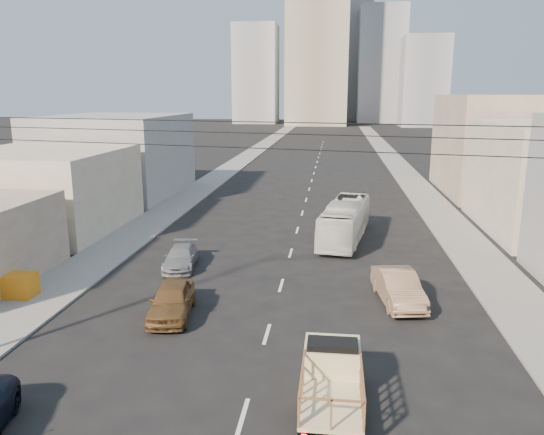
% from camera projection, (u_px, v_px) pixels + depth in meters
% --- Properties ---
extents(sidewalk_left, '(3.50, 180.00, 0.12)m').
position_uv_depth(sidewalk_left, '(243.00, 159.00, 84.01)').
color(sidewalk_left, slate).
rests_on(sidewalk_left, ground).
extents(sidewalk_right, '(3.50, 180.00, 0.12)m').
position_uv_depth(sidewalk_right, '(394.00, 161.00, 81.30)').
color(sidewalk_right, slate).
rests_on(sidewalk_right, ground).
extents(lane_dashes, '(0.15, 104.00, 0.01)m').
position_uv_depth(lane_dashes, '(313.00, 177.00, 66.22)').
color(lane_dashes, silver).
rests_on(lane_dashes, ground).
extents(flatbed_pickup, '(1.95, 4.41, 1.90)m').
position_uv_depth(flatbed_pickup, '(332.00, 376.00, 17.18)').
color(flatbed_pickup, beige).
rests_on(flatbed_pickup, ground).
extents(city_bus, '(3.91, 10.18, 2.77)m').
position_uv_depth(city_bus, '(345.00, 221.00, 37.17)').
color(city_bus, silver).
rests_on(city_bus, ground).
extents(sedan_brown, '(2.43, 4.74, 1.55)m').
position_uv_depth(sedan_brown, '(172.00, 300.00, 24.41)').
color(sedan_brown, brown).
rests_on(sedan_brown, ground).
extents(sedan_tan, '(2.44, 5.07, 1.60)m').
position_uv_depth(sedan_tan, '(398.00, 287.00, 25.95)').
color(sedan_tan, '#987659').
rests_on(sedan_tan, ground).
extents(sedan_grey, '(2.29, 4.49, 1.25)m').
position_uv_depth(sedan_grey, '(181.00, 257.00, 31.34)').
color(sedan_grey, gray).
rests_on(sedan_grey, ground).
extents(overhead_wires, '(23.01, 5.02, 0.72)m').
position_uv_depth(overhead_wires, '(236.00, 134.00, 14.39)').
color(overhead_wires, black).
rests_on(overhead_wires, ground).
extents(crate_stack, '(1.80, 1.20, 1.14)m').
position_uv_depth(crate_stack, '(17.00, 285.00, 26.56)').
color(crate_stack, orange).
rests_on(crate_stack, sidewalk_left).
extents(bldg_right_far, '(12.00, 16.00, 10.00)m').
position_uv_depth(bldg_right_far, '(506.00, 145.00, 54.08)').
color(bldg_right_far, gray).
rests_on(bldg_right_far, ground).
extents(bldg_left_mid, '(11.00, 12.00, 6.00)m').
position_uv_depth(bldg_left_mid, '(43.00, 191.00, 39.69)').
color(bldg_left_mid, '#BCAE98').
rests_on(bldg_left_mid, ground).
extents(bldg_left_far, '(12.00, 16.00, 8.00)m').
position_uv_depth(bldg_left_far, '(116.00, 155.00, 54.03)').
color(bldg_left_far, gray).
rests_on(bldg_left_far, ground).
extents(high_rise_tower, '(20.00, 20.00, 60.00)m').
position_uv_depth(high_rise_tower, '(318.00, 32.00, 173.06)').
color(high_rise_tower, gray).
rests_on(high_rise_tower, ground).
extents(midrise_ne, '(16.00, 16.00, 40.00)m').
position_uv_depth(midrise_ne, '(381.00, 66.00, 187.29)').
color(midrise_ne, '#919398').
rests_on(midrise_ne, ground).
extents(midrise_nw, '(15.00, 15.00, 34.00)m').
position_uv_depth(midrise_nw, '(256.00, 75.00, 188.22)').
color(midrise_nw, '#919398').
rests_on(midrise_nw, ground).
extents(midrise_back, '(18.00, 18.00, 44.00)m').
position_uv_depth(midrise_back, '(346.00, 63.00, 202.73)').
color(midrise_back, gray).
rests_on(midrise_back, ground).
extents(midrise_east, '(14.00, 14.00, 28.00)m').
position_uv_depth(midrise_east, '(424.00, 82.00, 167.92)').
color(midrise_east, '#919398').
rests_on(midrise_east, ground).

